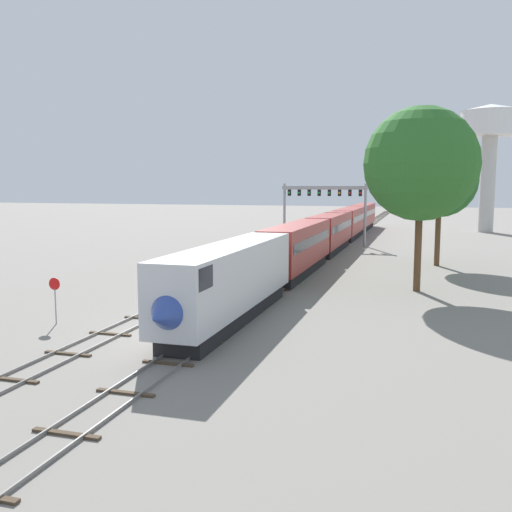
# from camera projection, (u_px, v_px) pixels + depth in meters

# --- Properties ---
(ground_plane) EXTENTS (400.00, 400.00, 0.00)m
(ground_plane) POSITION_uv_depth(u_px,v_px,m) (181.00, 331.00, 33.19)
(ground_plane) COLOR gray
(track_main) EXTENTS (2.60, 200.00, 0.16)m
(track_main) POSITION_uv_depth(u_px,v_px,m) (349.00, 238.00, 89.67)
(track_main) COLOR slate
(track_main) RESTS_ON ground
(track_near) EXTENTS (2.60, 160.00, 0.16)m
(track_near) POSITION_uv_depth(u_px,v_px,m) (285.00, 251.00, 72.21)
(track_near) COLOR slate
(track_near) RESTS_ON ground
(passenger_train) EXTENTS (3.04, 97.59, 4.80)m
(passenger_train) POSITION_uv_depth(u_px,v_px,m) (331.00, 231.00, 72.59)
(passenger_train) COLOR silver
(passenger_train) RESTS_ON ground
(signal_gantry) EXTENTS (12.10, 0.49, 8.69)m
(signal_gantry) POSITION_uv_depth(u_px,v_px,m) (324.00, 200.00, 79.83)
(signal_gantry) COLOR #999BA0
(signal_gantry) RESTS_ON ground
(water_tower) EXTENTS (10.35, 10.35, 22.66)m
(water_tower) POSITION_uv_depth(u_px,v_px,m) (490.00, 131.00, 100.42)
(water_tower) COLOR beige
(water_tower) RESTS_ON ground
(stop_sign) EXTENTS (0.76, 0.08, 2.88)m
(stop_sign) POSITION_uv_depth(u_px,v_px,m) (55.00, 294.00, 34.53)
(stop_sign) COLOR gray
(stop_sign) RESTS_ON ground
(trackside_tree_left) EXTENTS (8.97, 8.97, 14.60)m
(trackside_tree_left) POSITION_uv_depth(u_px,v_px,m) (421.00, 164.00, 44.31)
(trackside_tree_left) COLOR brown
(trackside_tree_left) RESTS_ON ground
(trackside_tree_mid) EXTENTS (7.72, 7.72, 12.84)m
(trackside_tree_mid) POSITION_uv_depth(u_px,v_px,m) (440.00, 180.00, 58.87)
(trackside_tree_mid) COLOR brown
(trackside_tree_mid) RESTS_ON ground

